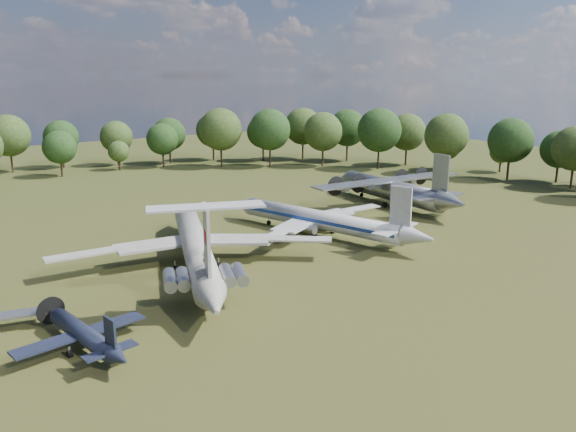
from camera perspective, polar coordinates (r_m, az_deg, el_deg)
ground at (r=73.49m, az=-6.18°, el=-4.81°), size 300.00×300.00×0.00m
il62_airliner at (r=71.93m, az=-9.39°, el=-3.43°), size 50.88×56.70×4.57m
tu104_jet at (r=85.18m, az=3.18°, el=-0.72°), size 38.17×45.30×3.93m
an12_transport at (r=106.90m, az=10.47°, el=2.35°), size 35.94×39.39×4.79m
small_prop_west at (r=53.79m, az=-20.02°, el=-11.56°), size 13.97×17.64×2.37m
person_on_il62 at (r=58.86m, az=-8.44°, el=-4.23°), size 0.68×0.67×1.58m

